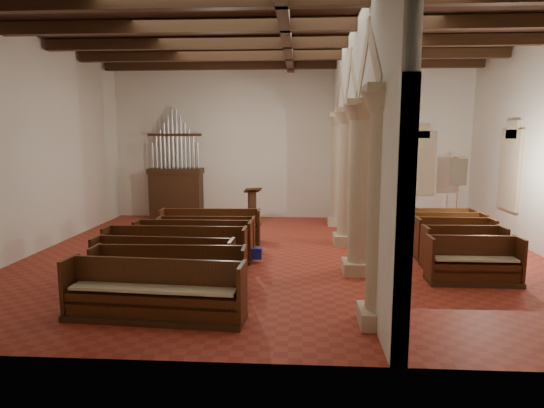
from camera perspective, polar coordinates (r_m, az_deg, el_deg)
The scene contains 30 objects.
floor at distance 12.54m, azimuth 1.67°, elevation -6.51°, with size 14.00×14.00×0.00m, color #9D3322.
ceiling at distance 12.42m, azimuth 1.80°, elevation 21.30°, with size 14.00×14.00×0.00m, color #311C10.
wall_back at distance 18.12m, azimuth 2.32°, elevation 7.71°, with size 14.00×0.02×6.00m, color silver.
wall_front at distance 6.13m, azimuth -0.01°, elevation 6.20°, with size 14.00×0.02×6.00m, color silver.
wall_left at distance 14.18m, azimuth -28.05°, elevation 6.52°, with size 0.02×12.00×6.00m, color silver.
ceiling_beams at distance 12.39m, azimuth 1.80°, elevation 20.49°, with size 13.80×11.80×0.30m, color #342110, non-canonical shape.
arcade at distance 12.20m, azimuth 10.36°, elevation 9.85°, with size 0.90×11.90×6.00m.
window_right_b at distance 16.07m, azimuth 27.82°, elevation 3.79°, with size 0.03×1.00×2.20m, color #347561.
window_back at distance 18.70m, azimuth 17.87°, elevation 4.88°, with size 1.00×0.03×2.20m, color #347561.
pipe_organ at distance 18.37m, azimuth -11.93°, elevation 2.45°, with size 2.10×0.85×4.40m.
lectern at distance 16.67m, azimuth -2.52°, elevation -0.69°, with size 0.70×0.75×1.42m.
dossal_curtain at distance 18.42m, azimuth 13.24°, elevation 1.78°, with size 1.80×0.07×2.17m.
processional_banner at distance 17.42m, azimuth 22.17°, elevation -0.09°, with size 0.61×0.77×2.66m.
hymnal_box_a at distance 8.71m, azimuth -6.12°, elevation -11.55°, with size 0.34×0.27×0.34m, color #151A95.
hymnal_box_b at distance 9.72m, azimuth -5.63°, elevation -9.37°, with size 0.34×0.28×0.34m, color #141690.
hymnal_box_c at distance 11.84m, azimuth -1.96°, elevation -6.21°, with size 0.28×0.23×0.28m, color #161D9A.
tube_heater_a at distance 8.80m, azimuth -13.63°, elevation -12.27°, with size 0.10×0.10×0.99m, color white.
tube_heater_b at distance 8.80m, azimuth -15.72°, elevation -12.35°, with size 0.09×0.09×0.86m, color silver.
nave_pew_0 at distance 8.53m, azimuth -14.56°, elevation -11.62°, with size 3.30×0.93×1.07m.
nave_pew_1 at distance 9.66m, azimuth -12.73°, elevation -9.24°, with size 3.15×0.76×1.03m.
nave_pew_2 at distance 10.39m, azimuth -13.45°, elevation -7.98°, with size 3.15×0.83×1.04m.
nave_pew_3 at distance 11.27m, azimuth -11.97°, elevation -6.54°, with size 3.41×0.76×1.09m.
nave_pew_4 at distance 12.09m, azimuth -9.79°, elevation -5.47°, with size 3.04×0.73×1.07m.
nave_pew_5 at distance 13.08m, azimuth -8.21°, elevation -4.50°, with size 2.76×0.74×0.98m.
nave_pew_6 at distance 14.04m, azimuth -7.73°, elevation -3.51°, with size 3.05×0.82×1.05m.
aisle_pew_0 at distance 11.13m, azimuth 23.94°, elevation -7.31°, with size 2.01×0.70×1.05m.
aisle_pew_1 at distance 12.17m, azimuth 22.82°, elevation -5.90°, with size 1.95×0.76×1.07m.
aisle_pew_2 at distance 12.94m, azimuth 21.85°, elevation -4.93°, with size 1.99×0.81×1.12m.
aisle_pew_3 at distance 13.75m, azimuth 20.80°, elevation -4.12°, with size 2.17×0.81×1.11m.
aisle_pew_4 at distance 15.03m, azimuth 20.47°, elevation -3.16°, with size 1.92×0.76×1.03m.
Camera 1 is at (0.37, -12.11, 3.24)m, focal length 30.00 mm.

